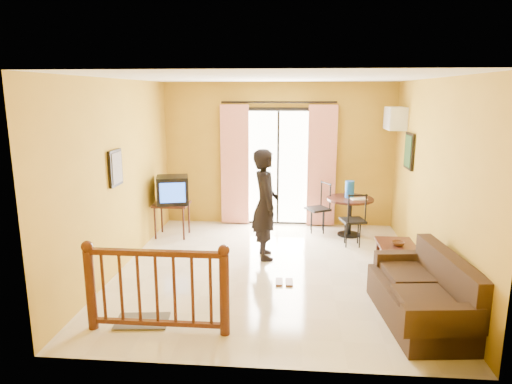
# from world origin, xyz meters

# --- Properties ---
(ground) EXTENTS (5.00, 5.00, 0.00)m
(ground) POSITION_xyz_m (0.00, 0.00, 0.00)
(ground) COLOR beige
(ground) RESTS_ON ground
(room_shell) EXTENTS (5.00, 5.00, 5.00)m
(room_shell) POSITION_xyz_m (0.00, 0.00, 1.70)
(room_shell) COLOR white
(room_shell) RESTS_ON ground
(balcony_door) EXTENTS (2.25, 0.14, 2.46)m
(balcony_door) POSITION_xyz_m (0.00, 2.43, 1.19)
(balcony_door) COLOR black
(balcony_door) RESTS_ON ground
(tv_table) EXTENTS (0.63, 0.52, 0.62)m
(tv_table) POSITION_xyz_m (-1.90, 1.49, 0.55)
(tv_table) COLOR black
(tv_table) RESTS_ON ground
(television) EXTENTS (0.66, 0.62, 0.50)m
(television) POSITION_xyz_m (-1.87, 1.49, 0.87)
(television) COLOR black
(television) RESTS_ON tv_table
(picture_left) EXTENTS (0.05, 0.42, 0.52)m
(picture_left) POSITION_xyz_m (-2.22, -0.20, 1.55)
(picture_left) COLOR black
(picture_left) RESTS_ON room_shell
(dining_table) EXTENTS (0.85, 0.85, 0.71)m
(dining_table) POSITION_xyz_m (1.35, 1.82, 0.56)
(dining_table) COLOR black
(dining_table) RESTS_ON ground
(water_jug) EXTENTS (0.17, 0.17, 0.31)m
(water_jug) POSITION_xyz_m (1.34, 1.85, 0.87)
(water_jug) COLOR blue
(water_jug) RESTS_ON dining_table
(serving_tray) EXTENTS (0.32, 0.25, 0.02)m
(serving_tray) POSITION_xyz_m (1.49, 1.72, 0.72)
(serving_tray) COLOR beige
(serving_tray) RESTS_ON dining_table
(dining_chairs) EXTENTS (1.08, 1.26, 0.95)m
(dining_chairs) POSITION_xyz_m (1.06, 1.61, 0.00)
(dining_chairs) COLOR black
(dining_chairs) RESTS_ON ground
(air_conditioner) EXTENTS (0.31, 0.60, 0.40)m
(air_conditioner) POSITION_xyz_m (2.09, 1.95, 2.15)
(air_conditioner) COLOR white
(air_conditioner) RESTS_ON room_shell
(botanical_print) EXTENTS (0.05, 0.50, 0.60)m
(botanical_print) POSITION_xyz_m (2.22, 1.30, 1.65)
(botanical_print) COLOR black
(botanical_print) RESTS_ON room_shell
(coffee_table) EXTENTS (0.53, 0.96, 0.42)m
(coffee_table) POSITION_xyz_m (1.85, -0.00, 0.28)
(coffee_table) COLOR black
(coffee_table) RESTS_ON ground
(bowl) EXTENTS (0.19, 0.19, 0.06)m
(bowl) POSITION_xyz_m (1.85, 0.05, 0.45)
(bowl) COLOR #54311D
(bowl) RESTS_ON coffee_table
(sofa) EXTENTS (0.97, 1.80, 0.82)m
(sofa) POSITION_xyz_m (1.85, -1.41, 0.31)
(sofa) COLOR #312013
(sofa) RESTS_ON ground
(standing_person) EXTENTS (0.55, 0.72, 1.75)m
(standing_person) POSITION_xyz_m (-0.12, 0.54, 0.88)
(standing_person) COLOR black
(standing_person) RESTS_ON ground
(stair_balustrade) EXTENTS (1.63, 0.13, 1.04)m
(stair_balustrade) POSITION_xyz_m (-1.15, -1.90, 0.56)
(stair_balustrade) COLOR #471E0F
(stair_balustrade) RESTS_ON ground
(doormat) EXTENTS (0.64, 0.47, 0.02)m
(doormat) POSITION_xyz_m (-1.40, -1.71, 0.01)
(doormat) COLOR #514B40
(doormat) RESTS_ON ground
(sandals) EXTENTS (0.25, 0.25, 0.03)m
(sandals) POSITION_xyz_m (0.21, -0.48, 0.01)
(sandals) COLOR #54311D
(sandals) RESTS_ON ground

